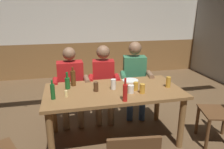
# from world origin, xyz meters

# --- Properties ---
(ground_plane) EXTENTS (7.63, 7.63, 0.00)m
(ground_plane) POSITION_xyz_m (0.00, 0.00, 0.00)
(ground_plane) COLOR brown
(back_wall_upper) EXTENTS (6.36, 0.12, 1.46)m
(back_wall_upper) POSITION_xyz_m (0.00, 2.97, 1.64)
(back_wall_upper) COLOR beige
(back_wall_wainscot) EXTENTS (6.36, 0.12, 0.91)m
(back_wall_wainscot) POSITION_xyz_m (0.00, 2.97, 0.46)
(back_wall_wainscot) COLOR brown
(back_wall_wainscot) RESTS_ON ground_plane
(dining_table) EXTENTS (1.79, 0.90, 0.74)m
(dining_table) POSITION_xyz_m (0.00, -0.19, 0.64)
(dining_table) COLOR brown
(dining_table) RESTS_ON ground_plane
(person_0) EXTENTS (0.55, 0.53, 1.20)m
(person_0) POSITION_xyz_m (-0.54, 0.49, 0.67)
(person_0) COLOR #AD1919
(person_0) RESTS_ON ground_plane
(person_1) EXTENTS (0.52, 0.55, 1.21)m
(person_1) POSITION_xyz_m (-0.01, 0.48, 0.67)
(person_1) COLOR #AD1919
(person_1) RESTS_ON ground_plane
(person_2) EXTENTS (0.55, 0.59, 1.25)m
(person_2) POSITION_xyz_m (0.53, 0.50, 0.69)
(person_2) COLOR #33724C
(person_2) RESTS_ON ground_plane
(table_candle) EXTENTS (0.04, 0.04, 0.08)m
(table_candle) POSITION_xyz_m (-0.61, -0.30, 0.78)
(table_candle) COLOR #F9E08C
(table_candle) RESTS_ON dining_table
(plate_0) EXTENTS (0.24, 0.24, 0.01)m
(plate_0) POSITION_xyz_m (0.32, 0.10, 0.75)
(plate_0) COLOR white
(plate_0) RESTS_ON dining_table
(bottle_0) EXTENTS (0.07, 0.07, 0.26)m
(bottle_0) POSITION_xyz_m (-0.51, 0.08, 0.85)
(bottle_0) COLOR #593314
(bottle_0) RESTS_ON dining_table
(bottle_1) EXTENTS (0.06, 0.06, 0.28)m
(bottle_1) POSITION_xyz_m (0.04, -0.58, 0.85)
(bottle_1) COLOR red
(bottle_1) RESTS_ON dining_table
(bottle_2) EXTENTS (0.05, 0.05, 0.24)m
(bottle_2) POSITION_xyz_m (-0.76, -0.33, 0.84)
(bottle_2) COLOR #195923
(bottle_2) RESTS_ON dining_table
(bottle_3) EXTENTS (0.07, 0.07, 0.23)m
(bottle_3) POSITION_xyz_m (-0.59, -0.02, 0.83)
(bottle_3) COLOR #195923
(bottle_3) RESTS_ON dining_table
(pint_glass_0) EXTENTS (0.06, 0.06, 0.11)m
(pint_glass_0) POSITION_xyz_m (0.28, -0.27, 0.80)
(pint_glass_0) COLOR gold
(pint_glass_0) RESTS_ON dining_table
(pint_glass_1) EXTENTS (0.07, 0.07, 0.14)m
(pint_glass_1) POSITION_xyz_m (0.00, -0.18, 0.81)
(pint_glass_1) COLOR white
(pint_glass_1) RESTS_ON dining_table
(pint_glass_2) EXTENTS (0.06, 0.06, 0.12)m
(pint_glass_2) POSITION_xyz_m (-0.24, -0.20, 0.81)
(pint_glass_2) COLOR #4C2D19
(pint_glass_2) RESTS_ON dining_table
(pint_glass_3) EXTENTS (0.07, 0.07, 0.12)m
(pint_glass_3) POSITION_xyz_m (0.32, -0.39, 0.81)
(pint_glass_3) COLOR gold
(pint_glass_3) RESTS_ON dining_table
(pint_glass_4) EXTENTS (0.08, 0.08, 0.10)m
(pint_glass_4) POSITION_xyz_m (0.18, -0.35, 0.80)
(pint_glass_4) COLOR white
(pint_glass_4) RESTS_ON dining_table
(pint_glass_5) EXTENTS (0.06, 0.06, 0.15)m
(pint_glass_5) POSITION_xyz_m (0.74, -0.26, 0.82)
(pint_glass_5) COLOR gold
(pint_glass_5) RESTS_ON dining_table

